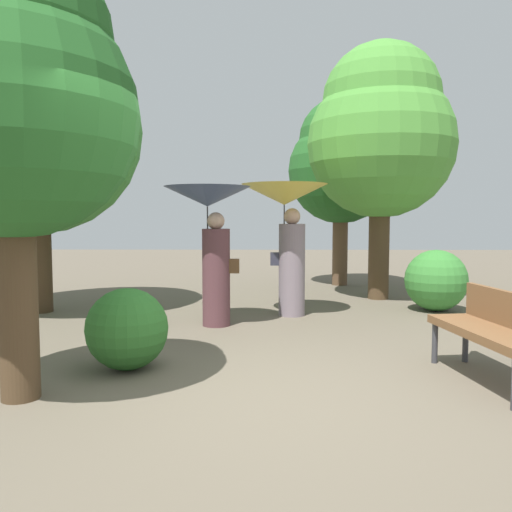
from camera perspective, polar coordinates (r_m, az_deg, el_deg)
ground_plane at (r=4.47m, az=-0.65°, el=-15.55°), size 40.00×40.00×0.00m
person_left at (r=7.18m, az=-5.06°, el=3.52°), size 1.20×1.20×1.94m
person_right at (r=7.91m, az=3.42°, el=4.34°), size 1.32×1.32×2.03m
park_bench at (r=5.23m, az=25.11°, el=-7.20°), size 0.70×1.55×0.83m
tree_near_left at (r=9.03m, az=-23.37°, el=14.40°), size 3.31×3.31×5.00m
tree_near_right at (r=9.93m, az=13.69°, el=13.28°), size 2.69×2.69×4.69m
tree_mid_left at (r=4.76m, az=-25.59°, el=16.39°), size 2.04×2.04×3.80m
tree_mid_right at (r=11.74m, az=9.42°, el=10.32°), size 2.34×2.34×4.17m
bush_path_left at (r=8.84m, az=19.34°, el=-2.56°), size 1.00×1.00×1.00m
bush_path_right at (r=5.32m, az=-14.12°, el=-7.85°), size 0.82×0.82×0.82m
path_marker_post at (r=5.45m, az=-14.31°, el=-9.09°), size 0.12×0.12×0.53m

